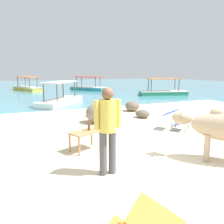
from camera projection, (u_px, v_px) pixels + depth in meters
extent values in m
cube|color=beige|center=(149.00, 160.00, 5.04)|extent=(18.00, 14.00, 0.04)
cube|color=teal|center=(37.00, 88.00, 24.85)|extent=(60.00, 36.00, 0.03)
cylinder|color=tan|center=(207.00, 148.00, 4.87)|extent=(0.12, 0.12, 0.59)
cylinder|color=tan|center=(207.00, 144.00, 5.17)|extent=(0.12, 0.12, 0.59)
ellipsoid|color=tan|center=(182.00, 118.00, 5.11)|extent=(0.48, 0.48, 0.30)
cone|color=tan|center=(182.00, 113.00, 4.95)|extent=(0.15, 0.15, 0.11)
cone|color=tan|center=(183.00, 111.00, 5.23)|extent=(0.15, 0.15, 0.11)
ellipsoid|color=tan|center=(218.00, 113.00, 4.83)|extent=(0.39, 0.39, 0.21)
cube|color=#A37A4C|center=(86.00, 132.00, 5.54)|extent=(0.87, 0.69, 0.04)
cylinder|color=#A37A4C|center=(92.00, 137.00, 5.94)|extent=(0.05, 0.05, 0.43)
cylinder|color=#A37A4C|center=(101.00, 140.00, 5.69)|extent=(0.05, 0.05, 0.43)
cylinder|color=#A37A4C|center=(70.00, 143.00, 5.46)|extent=(0.05, 0.05, 0.43)
cylinder|color=#A37A4C|center=(79.00, 146.00, 5.21)|extent=(0.05, 0.05, 0.43)
cylinder|color=brown|center=(89.00, 126.00, 5.61)|extent=(0.07, 0.07, 0.22)
cylinder|color=brown|center=(89.00, 120.00, 5.58)|extent=(0.03, 0.03, 0.06)
cylinder|color=red|center=(89.00, 119.00, 5.58)|extent=(0.03, 0.03, 0.02)
cylinder|color=#A37A4C|center=(188.00, 127.00, 7.56)|extent=(0.04, 0.04, 0.14)
cylinder|color=#A37A4C|center=(185.00, 131.00, 7.11)|extent=(0.04, 0.04, 0.14)
cylinder|color=#A37A4C|center=(176.00, 123.00, 7.74)|extent=(0.04, 0.04, 0.34)
cylinder|color=#A37A4C|center=(172.00, 126.00, 7.29)|extent=(0.04, 0.04, 0.34)
cube|color=#3D66C6|center=(180.00, 123.00, 7.40)|extent=(0.68, 0.66, 0.21)
cube|color=#3D66C6|center=(171.00, 112.00, 7.49)|extent=(0.69, 0.69, 0.23)
cube|color=orange|center=(157.00, 222.00, 2.09)|extent=(0.70, 0.69, 0.23)
cylinder|color=#4C4C51|center=(112.00, 152.00, 4.30)|extent=(0.14, 0.14, 0.82)
cylinder|color=#4C4C51|center=(103.00, 154.00, 4.24)|extent=(0.14, 0.14, 0.82)
cylinder|color=#DBC64C|center=(108.00, 116.00, 4.14)|extent=(0.32, 0.32, 0.58)
cylinder|color=#DBC64C|center=(118.00, 113.00, 4.21)|extent=(0.09, 0.09, 0.52)
cylinder|color=#DBC64C|center=(96.00, 115.00, 4.07)|extent=(0.09, 0.09, 0.52)
sphere|color=brown|center=(108.00, 94.00, 4.07)|extent=(0.22, 0.22, 0.22)
ellipsoid|color=#6B5B4C|center=(132.00, 106.00, 10.84)|extent=(0.87, 0.87, 0.47)
ellipsoid|color=#6B5B4C|center=(143.00, 114.00, 9.36)|extent=(0.70, 0.78, 0.32)
ellipsoid|color=gray|center=(96.00, 114.00, 8.42)|extent=(0.85, 1.03, 0.69)
ellipsoid|color=gray|center=(95.00, 111.00, 9.56)|extent=(0.71, 0.77, 0.44)
cube|color=white|center=(61.00, 102.00, 13.01)|extent=(3.13, 3.48, 0.28)
cube|color=white|center=(61.00, 99.00, 12.98)|extent=(3.22, 3.58, 0.04)
cylinder|color=brown|center=(63.00, 89.00, 14.02)|extent=(0.06, 0.06, 0.95)
cylinder|color=brown|center=(75.00, 90.00, 13.82)|extent=(0.06, 0.06, 0.95)
cylinder|color=brown|center=(44.00, 93.00, 11.97)|extent=(0.06, 0.06, 0.95)
cylinder|color=brown|center=(57.00, 93.00, 11.77)|extent=(0.06, 0.06, 0.95)
cube|color=silver|center=(60.00, 82.00, 12.80)|extent=(2.32, 2.54, 0.06)
cube|color=gold|center=(28.00, 89.00, 21.90)|extent=(2.52, 3.73, 0.28)
cube|color=white|center=(28.00, 87.00, 21.87)|extent=(2.60, 3.82, 0.04)
cylinder|color=brown|center=(37.00, 83.00, 21.37)|extent=(0.06, 0.06, 0.95)
cylinder|color=brown|center=(29.00, 83.00, 20.80)|extent=(0.06, 0.06, 0.95)
cylinder|color=brown|center=(25.00, 82.00, 22.77)|extent=(0.06, 0.06, 0.95)
cylinder|color=brown|center=(18.00, 82.00, 22.20)|extent=(0.06, 0.06, 0.95)
cube|color=orange|center=(27.00, 77.00, 21.69)|extent=(1.91, 2.68, 0.06)
cube|color=teal|center=(88.00, 89.00, 22.06)|extent=(3.01, 3.56, 0.28)
cube|color=white|center=(88.00, 87.00, 22.03)|extent=(3.09, 3.65, 0.04)
cylinder|color=brown|center=(100.00, 82.00, 21.74)|extent=(0.06, 0.06, 0.95)
cylinder|color=brown|center=(95.00, 83.00, 21.09)|extent=(0.06, 0.06, 0.95)
cylinder|color=brown|center=(82.00, 82.00, 22.81)|extent=(0.06, 0.06, 0.95)
cylinder|color=brown|center=(77.00, 82.00, 22.16)|extent=(0.06, 0.06, 0.95)
cube|color=red|center=(88.00, 77.00, 21.86)|extent=(2.24, 2.59, 0.06)
cube|color=#338E66|center=(163.00, 93.00, 17.77)|extent=(3.76, 2.05, 0.28)
cube|color=white|center=(163.00, 91.00, 17.74)|extent=(3.85, 2.12, 0.04)
cylinder|color=brown|center=(151.00, 86.00, 17.14)|extent=(0.06, 0.06, 0.95)
cylinder|color=brown|center=(148.00, 85.00, 17.89)|extent=(0.06, 0.06, 0.95)
cylinder|color=brown|center=(179.00, 86.00, 17.43)|extent=(0.06, 0.06, 0.95)
cylinder|color=brown|center=(175.00, 85.00, 18.18)|extent=(0.06, 0.06, 0.95)
cube|color=orange|center=(164.00, 79.00, 17.57)|extent=(2.68, 1.59, 0.06)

